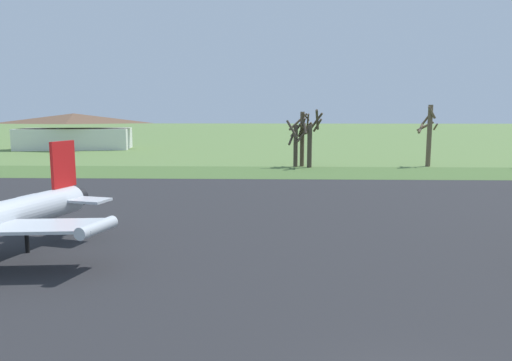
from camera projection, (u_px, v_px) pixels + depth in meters
asphalt_apron at (338, 242)px, 26.64m from camera, size 99.63×49.91×0.05m
grass_verge_strip at (303, 173)px, 57.26m from camera, size 159.63×12.00×0.06m
bare_tree_far_left at (296, 141)px, 62.92m from camera, size 2.68×2.68×6.55m
bare_tree_left_of_center at (302, 135)px, 63.84m from camera, size 3.27×3.10×7.34m
bare_tree_center at (310, 139)px, 62.08m from camera, size 3.56×3.10×7.65m
bare_tree_right_of_center at (429, 133)px, 63.69m from camera, size 2.70×2.55×8.25m
visitor_building at (75, 132)px, 93.72m from camera, size 23.30×12.57×7.04m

